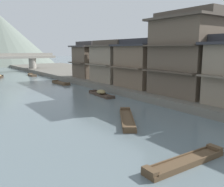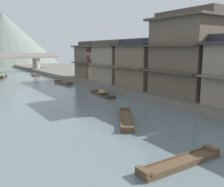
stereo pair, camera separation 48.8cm
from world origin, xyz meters
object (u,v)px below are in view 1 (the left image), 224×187
object	(u,v)px
house_waterfront_tall	(188,54)
boat_moored_nearest	(101,94)
house_waterfront_end	(91,60)
house_waterfront_narrow	(143,63)
boat_upstream_distant	(61,83)
house_waterfront_far	(111,62)
boat_midriver_upstream	(186,162)
boat_moored_third	(32,75)
boat_midriver_drifting	(0,77)
boat_moored_second	(127,119)

from	to	relation	value
house_waterfront_tall	boat_moored_nearest	bearing A→B (deg)	127.77
house_waterfront_tall	house_waterfront_end	world-z (taller)	house_waterfront_tall
house_waterfront_tall	house_waterfront_narrow	bearing A→B (deg)	91.39
boat_upstream_distant	house_waterfront_far	distance (m)	9.31
house_waterfront_tall	house_waterfront_far	distance (m)	13.58
boat_midriver_upstream	house_waterfront_end	bearing A→B (deg)	68.38
boat_moored_third	boat_midriver_drifting	xyz separation A→B (m)	(-6.51, -0.69, 0.10)
boat_upstream_distant	boat_moored_second	bearing A→B (deg)	-100.10
boat_upstream_distant	house_waterfront_end	xyz separation A→B (m)	(5.75, 0.10, 3.62)
boat_moored_third	house_waterfront_narrow	bearing A→B (deg)	-77.94
boat_midriver_drifting	boat_midriver_upstream	distance (m)	44.47
boat_midriver_drifting	house_waterfront_end	size ratio (longest dim) A/B	0.57
boat_moored_second	boat_moored_third	distance (m)	37.94
boat_moored_second	house_waterfront_narrow	xyz separation A→B (m)	(9.93, 9.42, 3.61)
boat_moored_third	boat_midriver_drifting	world-z (taller)	boat_midriver_drifting
boat_midriver_upstream	house_waterfront_tall	size ratio (longest dim) A/B	0.57
boat_upstream_distant	boat_midriver_drifting	bearing A→B (deg)	114.89
boat_moored_second	boat_moored_nearest	bearing A→B (deg)	68.62
boat_moored_second	house_waterfront_end	distance (m)	25.06
boat_moored_third	house_waterfront_tall	distance (m)	36.14
boat_midriver_drifting	boat_upstream_distant	world-z (taller)	boat_midriver_drifting
boat_midriver_upstream	house_waterfront_end	xyz separation A→B (m)	(11.97, 30.20, 3.62)
boat_moored_second	boat_midriver_upstream	distance (m)	7.74
boat_moored_nearest	boat_moored_third	size ratio (longest dim) A/B	1.22
boat_upstream_distant	house_waterfront_end	distance (m)	6.80
boat_moored_nearest	boat_moored_second	xyz separation A→B (m)	(-4.03, -10.30, -0.11)
boat_moored_third	boat_midriver_drifting	bearing A→B (deg)	-173.95
house_waterfront_far	boat_moored_nearest	bearing A→B (deg)	-133.43
boat_upstream_distant	house_waterfront_tall	distance (m)	21.66
boat_midriver_drifting	boat_upstream_distant	distance (m)	15.84
house_waterfront_far	boat_midriver_drifting	bearing A→B (deg)	119.72
boat_moored_nearest	house_waterfront_tall	bearing A→B (deg)	-52.23
boat_midriver_upstream	house_waterfront_narrow	xyz separation A→B (m)	(12.11, 16.84, 3.61)
house_waterfront_tall	boat_moored_second	bearing A→B (deg)	-166.24
boat_midriver_drifting	house_waterfront_tall	size ratio (longest dim) A/B	0.41
house_waterfront_end	boat_midriver_upstream	bearing A→B (deg)	-111.62
house_waterfront_tall	house_waterfront_end	bearing A→B (deg)	90.86
boat_moored_third	house_waterfront_end	bearing A→B (deg)	-68.43
boat_moored_third	house_waterfront_far	bearing A→B (deg)	-75.76
boat_moored_nearest	boat_midriver_drifting	bearing A→B (deg)	103.98
boat_moored_third	house_waterfront_tall	size ratio (longest dim) A/B	0.48
boat_midriver_drifting	boat_midriver_upstream	xyz separation A→B (m)	(0.45, -44.47, -0.11)
boat_moored_nearest	house_waterfront_tall	xyz separation A→B (m)	(6.07, -7.83, 4.80)
boat_upstream_distant	house_waterfront_narrow	xyz separation A→B (m)	(5.89, -13.26, 3.60)
boat_moored_nearest	boat_upstream_distant	xyz separation A→B (m)	(0.01, 12.38, -0.10)
house_waterfront_end	boat_moored_second	bearing A→B (deg)	-113.27
boat_moored_nearest	boat_moored_second	size ratio (longest dim) A/B	0.95
house_waterfront_tall	house_waterfront_narrow	world-z (taller)	house_waterfront_tall
boat_moored_third	boat_midriver_upstream	size ratio (longest dim) A/B	0.83
boat_midriver_drifting	house_waterfront_narrow	distance (m)	30.55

